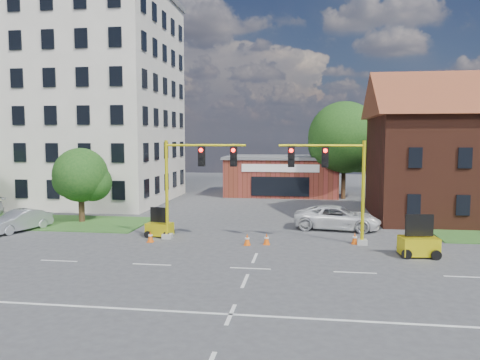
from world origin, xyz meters
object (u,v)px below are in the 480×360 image
(signal_mast_east, at_px, (335,179))
(trailer_west, at_px, (160,228))
(trailer_east, at_px, (419,244))
(pickup_white, at_px, (337,218))
(signal_mast_west, at_px, (192,177))

(signal_mast_east, bearing_deg, trailer_west, 177.21)
(signal_mast_east, height_order, trailer_east, signal_mast_east)
(trailer_east, bearing_deg, pickup_white, 110.88)
(signal_mast_east, distance_m, trailer_west, 11.55)
(signal_mast_east, height_order, trailer_west, signal_mast_east)
(trailer_west, bearing_deg, signal_mast_east, 6.00)
(signal_mast_west, distance_m, signal_mast_east, 8.71)
(trailer_west, height_order, pickup_white, trailer_west)
(signal_mast_west, xyz_separation_m, trailer_east, (13.03, -2.45, -3.24))
(signal_mast_east, xyz_separation_m, pickup_white, (0.48, 4.55, -3.10))
(trailer_east, height_order, pickup_white, trailer_east)
(signal_mast_west, xyz_separation_m, pickup_white, (9.19, 4.55, -3.10))
(signal_mast_east, bearing_deg, trailer_east, -29.54)
(trailer_west, height_order, trailer_east, trailer_east)
(signal_mast_west, xyz_separation_m, trailer_west, (-2.33, 0.54, -3.36))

